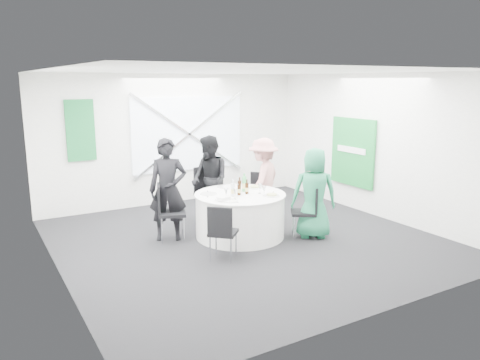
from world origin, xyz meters
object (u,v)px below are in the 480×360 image
chair_back (207,189)px  chair_front_left (222,229)px  person_man_back_left (168,190)px  banquet_table (240,215)px  clear_water_bottle (233,190)px  person_woman_pink (263,180)px  green_water_bottle (244,184)px  chair_front_right (308,208)px  person_man_back (210,179)px  chair_back_right (259,193)px  person_woman_green (314,193)px  chair_back_left (166,208)px

chair_back → chair_front_left: size_ratio=1.18×
chair_front_left → person_man_back_left: bearing=-33.7°
banquet_table → clear_water_bottle: size_ratio=5.64×
person_woman_pink → green_water_bottle: bearing=-0.0°
chair_front_right → person_man_back: bearing=-115.8°
chair_back_right → person_man_back: size_ratio=0.56×
person_man_back → person_woman_green: (1.12, -1.71, -0.05)m
chair_back → person_man_back_left: 1.35m
chair_back_left → person_man_back_left: bearing=-27.2°
chair_front_right → chair_front_left: 1.82m
chair_back_left → person_woman_green: (2.24, -1.10, 0.21)m
green_water_bottle → chair_back: bearing=98.3°
chair_back_right → person_woman_green: bearing=-27.0°
chair_back → chair_back_left: chair_back is taller
chair_front_right → chair_front_left: chair_front_right is taller
chair_back → chair_front_left: 2.23m
clear_water_bottle → person_woman_pink: bearing=33.3°
chair_back → green_water_bottle: green_water_bottle is taller
chair_back_left → chair_front_left: (0.36, -1.29, -0.07)m
chair_back_right → clear_water_bottle: bearing=-92.5°
banquet_table → green_water_bottle: (0.15, 0.10, 0.51)m
banquet_table → chair_front_left: chair_front_left is taller
person_woman_green → clear_water_bottle: 1.39m
banquet_table → chair_back_right: size_ratio=1.69×
chair_front_left → person_woman_pink: bearing=-95.4°
person_man_back_left → chair_back: bearing=57.5°
chair_back_right → green_water_bottle: bearing=-89.1°
chair_back → person_man_back: (-0.03, -0.18, 0.22)m
chair_back_left → green_water_bottle: (1.32, -0.33, 0.32)m
chair_front_left → person_woman_pink: person_woman_pink is taller
person_man_back_left → person_man_back: (1.06, 0.56, -0.04)m
person_man_back_left → person_man_back: 1.20m
person_woman_green → person_woman_pink: bearing=-49.2°
chair_front_left → clear_water_bottle: size_ratio=3.13×
person_woman_green → chair_front_right: bearing=7.3°
chair_front_left → person_man_back: person_man_back is taller
chair_back_left → chair_front_right: 2.41m
person_man_back → chair_front_left: bearing=-24.6°
chair_back_left → green_water_bottle: size_ratio=3.03×
banquet_table → chair_back_right: chair_back_right is taller
person_man_back → person_woman_pink: (0.92, -0.44, -0.03)m
person_man_back → person_woman_pink: bearing=61.9°
chair_back → person_woman_pink: bearing=-35.5°
chair_back_right → chair_front_right: chair_back_right is taller
person_woman_green → clear_water_bottle: person_woman_green is taller
chair_back_right → person_man_back: 0.97m
banquet_table → person_man_back_left: 1.31m
chair_back_left → person_woman_green: bearing=-95.8°
chair_back_left → chair_front_right: chair_back_left is taller
chair_front_right → person_woman_pink: size_ratio=0.56×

